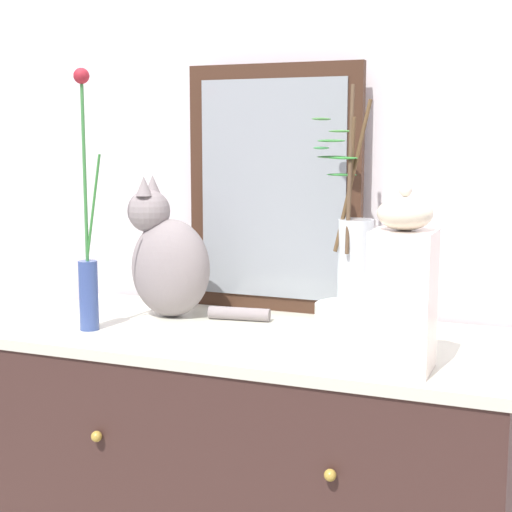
{
  "coord_description": "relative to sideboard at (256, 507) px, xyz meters",
  "views": [
    {
      "loc": [
        0.65,
        -1.63,
        1.31
      ],
      "look_at": [
        0.0,
        0.0,
        1.04
      ],
      "focal_mm": 54.59,
      "sensor_mm": 36.0,
      "label": 1
    }
  ],
  "objects": [
    {
      "name": "vase_slim_green",
      "position": [
        -0.37,
        -0.12,
        0.59
      ],
      "size": [
        0.07,
        0.04,
        0.6
      ],
      "color": "#374D8C",
      "rests_on": "sideboard"
    },
    {
      "name": "jar_lidded_porcelain",
      "position": [
        0.37,
        -0.17,
        0.59
      ],
      "size": [
        0.12,
        0.12,
        0.36
      ],
      "color": "silver",
      "rests_on": "sideboard"
    },
    {
      "name": "mirror_leaning",
      "position": [
        -0.05,
        0.24,
        0.75
      ],
      "size": [
        0.46,
        0.03,
        0.63
      ],
      "color": "#3E2619",
      "rests_on": "sideboard"
    },
    {
      "name": "bowl_porcelain",
      "position": [
        0.21,
        0.08,
        0.46
      ],
      "size": [
        0.18,
        0.18,
        0.07
      ],
      "primitive_type": "cylinder",
      "color": "white",
      "rests_on": "sideboard"
    },
    {
      "name": "wall_back",
      "position": [
        0.0,
        0.34,
        0.87
      ],
      "size": [
        4.4,
        0.08,
        2.6
      ],
      "primitive_type": "cube",
      "color": "silver",
      "rests_on": "ground_plane"
    },
    {
      "name": "cat_sitting",
      "position": [
        -0.27,
        0.08,
        0.58
      ],
      "size": [
        0.36,
        0.18,
        0.35
      ],
      "color": "gray",
      "rests_on": "sideboard"
    },
    {
      "name": "sideboard",
      "position": [
        0.0,
        0.0,
        0.0
      ],
      "size": [
        1.18,
        0.55,
        0.86
      ],
      "color": "#3B2520",
      "rests_on": "ground_plane"
    },
    {
      "name": "vase_glass_clear",
      "position": [
        0.21,
        0.08,
        0.63
      ],
      "size": [
        0.15,
        0.16,
        0.5
      ],
      "color": "silver",
      "rests_on": "bowl_porcelain"
    }
  ]
}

